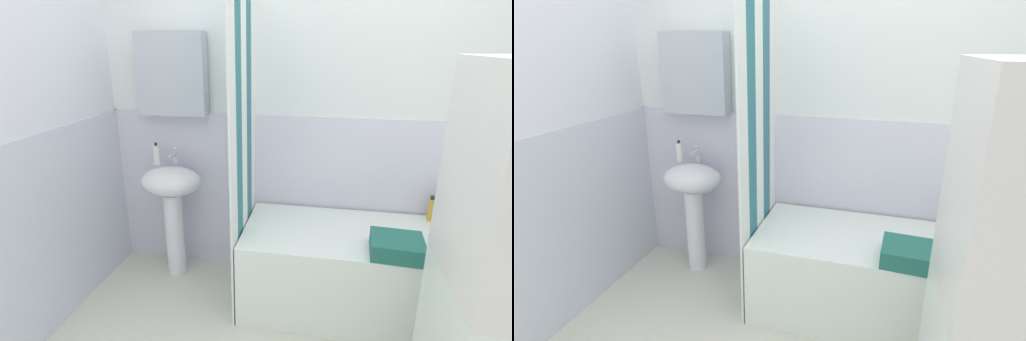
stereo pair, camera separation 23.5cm
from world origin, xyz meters
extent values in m
cube|color=white|center=(0.00, 1.27, 1.20)|extent=(3.60, 0.05, 2.40)
cube|color=silver|center=(0.00, 1.24, 0.60)|extent=(3.60, 0.02, 1.20)
cube|color=silver|center=(-1.04, 1.18, 1.47)|extent=(0.48, 0.12, 0.56)
cube|color=white|center=(-1.57, 0.34, 1.20)|extent=(0.05, 1.81, 2.40)
cube|color=silver|center=(-1.54, 0.34, 0.60)|extent=(0.02, 1.81, 1.20)
cylinder|color=white|center=(-1.04, 1.03, 0.32)|extent=(0.14, 0.14, 0.64)
ellipsoid|color=white|center=(-1.04, 1.03, 0.74)|extent=(0.44, 0.34, 0.20)
cylinder|color=silver|center=(-1.04, 1.13, 0.87)|extent=(0.03, 0.03, 0.05)
cylinder|color=silver|center=(-1.04, 1.08, 0.92)|extent=(0.02, 0.10, 0.02)
sphere|color=silver|center=(-1.04, 1.13, 0.95)|extent=(0.03, 0.03, 0.03)
cylinder|color=white|center=(-1.17, 1.09, 0.91)|extent=(0.05, 0.05, 0.14)
sphere|color=#2B2128|center=(-1.17, 1.09, 0.99)|extent=(0.02, 0.02, 0.02)
cube|color=white|center=(0.34, 0.87, 0.27)|extent=(1.59, 0.70, 0.54)
cube|color=white|center=(-0.47, 0.59, 1.00)|extent=(0.01, 0.14, 2.00)
cube|color=#2E717C|center=(-0.47, 0.73, 1.00)|extent=(0.01, 0.14, 2.00)
cube|color=white|center=(-0.47, 0.87, 1.00)|extent=(0.01, 0.14, 2.00)
cube|color=#346B7D|center=(-0.47, 1.01, 1.00)|extent=(0.01, 0.14, 2.00)
cube|color=white|center=(-0.47, 1.15, 1.00)|extent=(0.01, 0.14, 2.00)
cylinder|color=white|center=(1.03, 1.14, 0.64)|extent=(0.07, 0.07, 0.20)
cylinder|color=#1D242D|center=(1.03, 1.14, 0.76)|extent=(0.05, 0.05, 0.02)
cylinder|color=#2D2D2B|center=(0.91, 1.16, 0.61)|extent=(0.05, 0.05, 0.13)
cylinder|color=black|center=(0.91, 1.16, 0.68)|extent=(0.03, 0.03, 0.02)
cylinder|color=#264A9A|center=(0.79, 1.13, 0.63)|extent=(0.05, 0.05, 0.17)
cylinder|color=black|center=(0.79, 1.13, 0.72)|extent=(0.03, 0.03, 0.02)
cylinder|color=gold|center=(0.74, 1.14, 0.62)|extent=(0.04, 0.04, 0.15)
cylinder|color=#1E2B21|center=(0.74, 1.14, 0.71)|extent=(0.03, 0.03, 0.02)
cube|color=#24685A|center=(0.45, 0.64, 0.59)|extent=(0.30, 0.28, 0.10)
camera|label=1|loc=(0.03, -1.38, 1.68)|focal=26.91mm
camera|label=2|loc=(0.26, -1.32, 1.68)|focal=26.91mm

